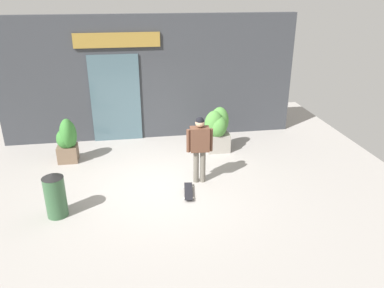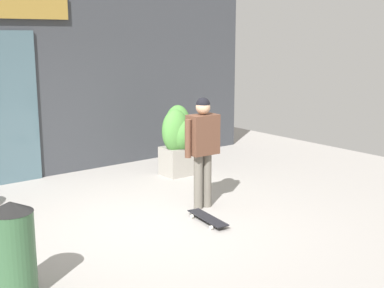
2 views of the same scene
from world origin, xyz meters
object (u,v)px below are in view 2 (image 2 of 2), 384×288
at_px(planter_box_left, 178,138).
at_px(trash_bin, 13,250).
at_px(skateboarder, 203,141).
at_px(skateboard, 208,218).

xyz_separation_m(planter_box_left, trash_bin, (-3.95, -2.66, -0.21)).
height_order(skateboarder, trash_bin, skateboarder).
distance_m(skateboarder, planter_box_left, 1.92).
xyz_separation_m(skateboarder, skateboard, (-0.35, -0.53, -0.94)).
height_order(skateboard, planter_box_left, planter_box_left).
distance_m(skateboarder, trash_bin, 3.32).
distance_m(planter_box_left, trash_bin, 4.77).
bearing_deg(planter_box_left, trash_bin, -146.06).
bearing_deg(trash_bin, skateboard, 8.63).
height_order(skateboard, trash_bin, trash_bin).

